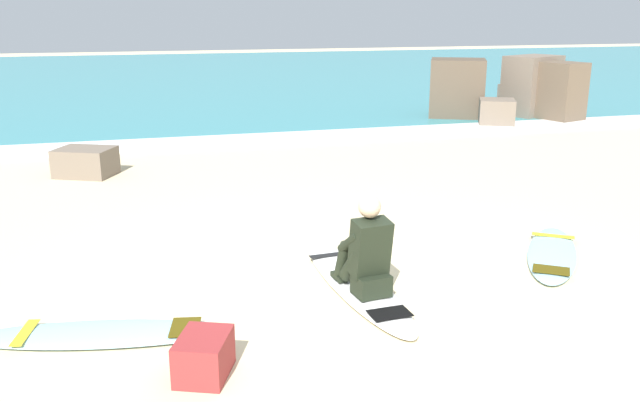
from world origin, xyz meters
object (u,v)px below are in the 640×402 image
(surfer_seated, at_px, (366,254))
(shoreline_rock, at_px, (86,162))
(surfboard_spare_near, at_px, (101,334))
(surfboard_spare_far, at_px, (552,254))
(beach_bag, at_px, (204,356))
(surfboard_main, at_px, (355,282))

(surfer_seated, height_order, shoreline_rock, surfer_seated)
(surfboard_spare_near, bearing_deg, surfboard_spare_far, 8.10)
(surfboard_spare_far, height_order, shoreline_rock, shoreline_rock)
(shoreline_rock, distance_m, beach_bag, 6.97)
(surfboard_main, bearing_deg, surfboard_spare_far, 4.82)
(surfboard_spare_near, relative_size, shoreline_rock, 2.55)
(surfboard_spare_far, height_order, beach_bag, beach_bag)
(surfer_seated, xyz_separation_m, shoreline_rock, (-2.84, 5.83, -0.21))
(beach_bag, bearing_deg, shoreline_rock, 99.99)
(surfboard_spare_far, bearing_deg, surfboard_spare_near, -171.90)
(surfboard_main, relative_size, beach_bag, 5.42)
(surfboard_main, relative_size, surfer_seated, 2.75)
(beach_bag, bearing_deg, surfer_seated, 32.26)
(shoreline_rock, bearing_deg, surfboard_spare_near, -85.86)
(shoreline_rock, xyz_separation_m, beach_bag, (1.21, -6.86, -0.07))
(surfboard_spare_far, relative_size, shoreline_rock, 2.11)
(shoreline_rock, bearing_deg, surfboard_spare_far, -45.79)
(surfboard_main, bearing_deg, surfboard_spare_near, -168.71)
(surfboard_spare_near, bearing_deg, shoreline_rock, 94.14)
(surfboard_main, height_order, surfer_seated, surfer_seated)
(beach_bag, bearing_deg, surfboard_main, 38.91)
(surfboard_main, xyz_separation_m, surfboard_spare_near, (-2.40, -0.48, 0.00))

